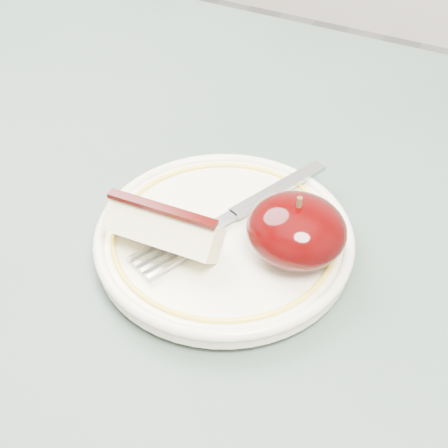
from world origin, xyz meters
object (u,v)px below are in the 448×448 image
at_px(plate, 224,237).
at_px(fork, 232,216).
at_px(apple_half, 296,230).
at_px(table, 166,361).

bearing_deg(plate, fork, 95.00).
relative_size(plate, apple_half, 2.72).
xyz_separation_m(apple_half, fork, (-0.06, 0.01, -0.02)).
relative_size(plate, fork, 1.11).
xyz_separation_m(plate, fork, (-0.00, 0.02, 0.01)).
distance_m(plate, apple_half, 0.06).
distance_m(table, plate, 0.12).
xyz_separation_m(table, plate, (0.02, 0.06, 0.10)).
bearing_deg(table, apple_half, 39.53).
bearing_deg(fork, plate, -151.81).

